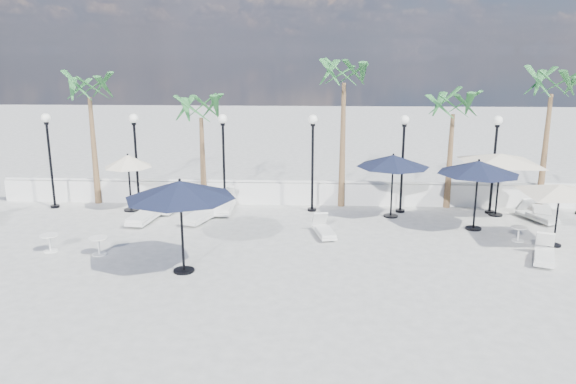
{
  "coord_description": "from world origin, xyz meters",
  "views": [
    {
      "loc": [
        0.06,
        -15.1,
        6.24
      ],
      "look_at": [
        -0.82,
        3.6,
        1.5
      ],
      "focal_mm": 35.0,
      "sensor_mm": 36.0,
      "label": 1
    }
  ],
  "objects_px": {
    "lounger_4": "(202,214)",
    "lounger_8": "(542,209)",
    "lounger_6": "(537,215)",
    "lounger_7": "(544,254)",
    "parasol_navy_left": "(180,190)",
    "lounger_3": "(172,206)",
    "parasol_cream_small": "(128,162)",
    "parasol_cream_sq_a": "(501,154)",
    "parasol_navy_mid": "(393,161)",
    "lounger_2": "(146,214)",
    "parasol_cream_sq_b": "(561,185)",
    "lounger_5": "(324,230)",
    "parasol_navy_right": "(478,168)",
    "lounger_1": "(224,205)"
  },
  "relations": [
    {
      "from": "lounger_6",
      "to": "lounger_7",
      "type": "relative_size",
      "value": 1.0
    },
    {
      "from": "lounger_7",
      "to": "parasol_navy_left",
      "type": "height_order",
      "value": "parasol_navy_left"
    },
    {
      "from": "lounger_2",
      "to": "parasol_navy_left",
      "type": "distance_m",
      "value": 5.88
    },
    {
      "from": "lounger_8",
      "to": "parasol_cream_sq_b",
      "type": "distance_m",
      "value": 4.04
    },
    {
      "from": "lounger_5",
      "to": "parasol_navy_mid",
      "type": "relative_size",
      "value": 0.62
    },
    {
      "from": "lounger_4",
      "to": "parasol_navy_left",
      "type": "xyz_separation_m",
      "value": [
        0.46,
        -4.99,
        2.18
      ]
    },
    {
      "from": "parasol_cream_sq_b",
      "to": "lounger_4",
      "type": "bearing_deg",
      "value": 169.59
    },
    {
      "from": "lounger_5",
      "to": "parasol_cream_sq_a",
      "type": "bearing_deg",
      "value": 9.76
    },
    {
      "from": "parasol_navy_left",
      "to": "parasol_cream_small",
      "type": "height_order",
      "value": "parasol_navy_left"
    },
    {
      "from": "lounger_1",
      "to": "parasol_navy_right",
      "type": "distance_m",
      "value": 9.68
    },
    {
      "from": "parasol_navy_mid",
      "to": "parasol_cream_sq_b",
      "type": "bearing_deg",
      "value": -32.19
    },
    {
      "from": "parasol_navy_mid",
      "to": "lounger_2",
      "type": "bearing_deg",
      "value": -173.61
    },
    {
      "from": "lounger_3",
      "to": "lounger_8",
      "type": "relative_size",
      "value": 0.84
    },
    {
      "from": "lounger_6",
      "to": "lounger_7",
      "type": "xyz_separation_m",
      "value": [
        -1.37,
        -4.22,
        -0.0
      ]
    },
    {
      "from": "lounger_3",
      "to": "lounger_8",
      "type": "height_order",
      "value": "lounger_8"
    },
    {
      "from": "lounger_4",
      "to": "lounger_3",
      "type": "bearing_deg",
      "value": 158.52
    },
    {
      "from": "lounger_3",
      "to": "lounger_5",
      "type": "height_order",
      "value": "lounger_3"
    },
    {
      "from": "lounger_4",
      "to": "parasol_cream_sq_b",
      "type": "xyz_separation_m",
      "value": [
        12.1,
        -2.22,
        1.8
      ]
    },
    {
      "from": "parasol_navy_left",
      "to": "lounger_3",
      "type": "bearing_deg",
      "value": 107.11
    },
    {
      "from": "parasol_cream_sq_b",
      "to": "parasol_cream_small",
      "type": "distance_m",
      "value": 15.59
    },
    {
      "from": "lounger_7",
      "to": "parasol_cream_sq_a",
      "type": "distance_m",
      "value": 5.34
    },
    {
      "from": "lounger_6",
      "to": "parasol_cream_sq_b",
      "type": "relative_size",
      "value": 0.41
    },
    {
      "from": "lounger_6",
      "to": "lounger_7",
      "type": "height_order",
      "value": "lounger_6"
    },
    {
      "from": "parasol_navy_left",
      "to": "parasol_cream_small",
      "type": "bearing_deg",
      "value": 119.71
    },
    {
      "from": "lounger_3",
      "to": "lounger_8",
      "type": "distance_m",
      "value": 14.5
    },
    {
      "from": "lounger_4",
      "to": "parasol_navy_right",
      "type": "xyz_separation_m",
      "value": [
        9.95,
        -0.56,
        1.99
      ]
    },
    {
      "from": "parasol_cream_small",
      "to": "lounger_5",
      "type": "bearing_deg",
      "value": -19.99
    },
    {
      "from": "lounger_2",
      "to": "parasol_navy_left",
      "type": "height_order",
      "value": "parasol_navy_left"
    },
    {
      "from": "lounger_2",
      "to": "parasol_cream_small",
      "type": "xyz_separation_m",
      "value": [
        -1.01,
        1.41,
        1.71
      ]
    },
    {
      "from": "lounger_5",
      "to": "parasol_cream_sq_b",
      "type": "distance_m",
      "value": 7.78
    },
    {
      "from": "lounger_8",
      "to": "parasol_cream_sq_b",
      "type": "relative_size",
      "value": 0.48
    },
    {
      "from": "lounger_4",
      "to": "lounger_6",
      "type": "height_order",
      "value": "lounger_4"
    },
    {
      "from": "parasol_cream_sq_a",
      "to": "parasol_cream_small",
      "type": "height_order",
      "value": "parasol_cream_sq_a"
    },
    {
      "from": "lounger_7",
      "to": "lounger_8",
      "type": "distance_m",
      "value": 5.2
    },
    {
      "from": "lounger_7",
      "to": "parasol_cream_sq_a",
      "type": "xyz_separation_m",
      "value": [
        0.03,
        4.86,
        2.2
      ]
    },
    {
      "from": "lounger_7",
      "to": "parasol_cream_sq_a",
      "type": "relative_size",
      "value": 0.35
    },
    {
      "from": "lounger_4",
      "to": "lounger_8",
      "type": "distance_m",
      "value": 13.1
    },
    {
      "from": "lounger_3",
      "to": "lounger_7",
      "type": "relative_size",
      "value": 0.98
    },
    {
      "from": "lounger_1",
      "to": "parasol_navy_mid",
      "type": "height_order",
      "value": "parasol_navy_mid"
    },
    {
      "from": "lounger_8",
      "to": "lounger_3",
      "type": "bearing_deg",
      "value": -161.17
    },
    {
      "from": "lounger_3",
      "to": "lounger_6",
      "type": "height_order",
      "value": "lounger_6"
    },
    {
      "from": "lounger_4",
      "to": "lounger_5",
      "type": "distance_m",
      "value": 4.83
    },
    {
      "from": "lounger_2",
      "to": "lounger_4",
      "type": "distance_m",
      "value": 2.1
    },
    {
      "from": "lounger_8",
      "to": "parasol_cream_small",
      "type": "xyz_separation_m",
      "value": [
        -16.14,
        -0.02,
        1.73
      ]
    },
    {
      "from": "parasol_cream_sq_b",
      "to": "parasol_cream_small",
      "type": "height_order",
      "value": "parasol_cream_small"
    },
    {
      "from": "parasol_cream_sq_a",
      "to": "parasol_cream_small",
      "type": "bearing_deg",
      "value": -180.0
    },
    {
      "from": "parasol_navy_left",
      "to": "parasol_navy_right",
      "type": "distance_m",
      "value": 10.47
    },
    {
      "from": "parasol_cream_small",
      "to": "parasol_cream_sq_a",
      "type": "bearing_deg",
      "value": 0.0
    },
    {
      "from": "parasol_cream_sq_b",
      "to": "parasol_cream_small",
      "type": "xyz_separation_m",
      "value": [
        -15.2,
        3.46,
        -0.08
      ]
    },
    {
      "from": "lounger_6",
      "to": "parasol_cream_sq_a",
      "type": "relative_size",
      "value": 0.35
    }
  ]
}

